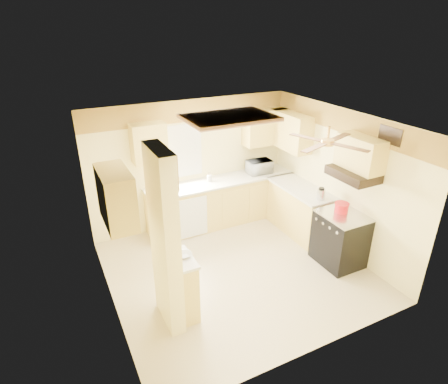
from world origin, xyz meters
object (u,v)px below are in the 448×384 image
microwave (259,167)px  dutch_oven (342,207)px  stove (340,239)px  bowl (185,255)px  kettle (321,194)px

microwave → dutch_oven: bearing=100.8°
stove → microwave: (-0.31, 2.14, 0.62)m
stove → microwave: size_ratio=1.86×
stove → dutch_oven: bearing=69.5°
dutch_oven → microwave: bearing=99.6°
bowl → dutch_oven: bearing=1.7°
bowl → stove: bearing=-0.4°
dutch_oven → stove: bearing=-110.5°
stove → kettle: (0.01, 0.59, 0.58)m
bowl → kettle: size_ratio=0.88×
stove → microwave: microwave is taller
microwave → bowl: size_ratio=2.55×
dutch_oven → kettle: bearing=93.2°
microwave → bowl: bearing=42.0°
stove → bowl: size_ratio=4.76×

